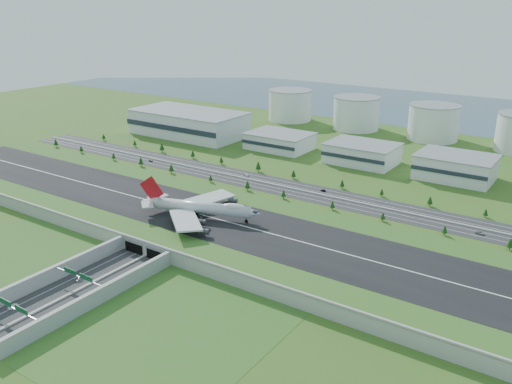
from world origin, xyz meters
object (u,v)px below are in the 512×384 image
Objects in this scene: car_5 at (323,190)px; car_7 at (246,175)px; boeing_747 at (200,207)px; car_4 at (151,161)px; car_1 at (13,306)px; car_2 at (139,271)px; car_3 at (8,339)px; fuel_tank_a at (290,105)px; car_0 at (79,279)px; car_6 at (480,233)px.

car_7 is (-69.35, -1.39, -0.00)m from car_5.
car_4 is (-133.24, 91.60, -14.05)m from boeing_747.
car_2 is at bearing 69.34° from car_1.
car_1 is (-13.65, -120.06, -13.97)m from boeing_747.
car_3 is at bearing -144.38° from car_4.
boeing_747 reaches higher than car_7.
car_4 is at bearing -92.94° from fuel_tank_a.
car_0 reaches higher than car_5.
car_7 is (-47.16, 241.71, -0.12)m from car_3.
car_0 is (112.38, -399.22, -16.55)m from fuel_tank_a.
car_2 is at bearing 5.74° from car_5.
car_1 is 0.81× the size of car_2.
car_0 reaches higher than car_6.
car_5 is (163.45, 15.10, -0.01)m from car_4.
car_1 is 27.14m from car_3.
fuel_tank_a is 8.31× the size of car_2.
car_5 is at bearing 109.17° from car_7.
fuel_tank_a reaches higher than car_7.
car_6 is (136.92, 152.50, -0.07)m from car_2.
car_4 is at bearing 120.64° from car_1.
boeing_747 is 113.23m from car_7.
car_0 is at bearing 84.26° from car_1.
car_6 is (160.09, 210.32, -0.04)m from car_1.
car_3 is at bearing 160.02° from car_6.
car_3 is 1.35× the size of car_4.
car_4 is at bearing 127.49° from boeing_747.
car_1 reaches higher than car_4.
car_1 is 1.15× the size of car_4.
boeing_747 is 13.31× the size of car_3.
car_7 is at bearing -76.13° from car_5.
boeing_747 reaches higher than car_4.
car_2 reaches higher than car_6.
boeing_747 is 15.76× the size of car_0.
boeing_747 is 111.79m from car_5.
car_7 is (82.71, -208.32, -16.67)m from fuel_tank_a.
boeing_747 is at bearing 38.42° from car_7.
car_0 is at bearing 40.65° from car_2.
car_6 is at bearing 45.43° from car_0.
car_3 is 268.21m from car_4.
car_0 is (-9.47, -85.59, -13.95)m from boeing_747.
car_3 is 1.17× the size of car_7.
boeing_747 is 15.63× the size of car_1.
car_2 is 1.05× the size of car_3.
car_1 is 62.29m from car_2.
car_0 is 53.74m from car_3.
car_3 is 244.12m from car_5.
car_3 reaches higher than car_6.
fuel_tank_a is 257.33m from car_5.
fuel_tank_a is 0.65× the size of boeing_747.
car_6 is at bearing -106.76° from car_3.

